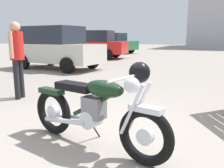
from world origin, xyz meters
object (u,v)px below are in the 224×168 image
object	(u,v)px
white_estate_far	(56,47)
vintage_motorcycle	(97,109)
pale_sedan_back	(88,43)
bystander	(17,52)
dark_sedan_left	(112,43)

from	to	relation	value
white_estate_far	vintage_motorcycle	bearing A→B (deg)	-43.64
vintage_motorcycle	pale_sedan_back	bearing A→B (deg)	132.03
white_estate_far	bystander	bearing A→B (deg)	-56.39
bystander	vintage_motorcycle	bearing A→B (deg)	-41.78
vintage_motorcycle	white_estate_far	xyz separation A→B (m)	(-5.23, 5.71, 0.43)
pale_sedan_back	vintage_motorcycle	bearing A→B (deg)	-66.68
vintage_motorcycle	pale_sedan_back	world-z (taller)	pale_sedan_back
bystander	white_estate_far	size ratio (longest dim) A/B	0.41
vintage_motorcycle	dark_sedan_left	bearing A→B (deg)	125.16
vintage_motorcycle	pale_sedan_back	distance (m)	12.70
bystander	white_estate_far	distance (m)	5.04
vintage_motorcycle	pale_sedan_back	xyz separation A→B (m)	(-6.76, 10.75, 0.45)
bystander	dark_sedan_left	distance (m)	15.42
vintage_motorcycle	dark_sedan_left	world-z (taller)	dark_sedan_left
vintage_motorcycle	dark_sedan_left	size ratio (longest dim) A/B	0.47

